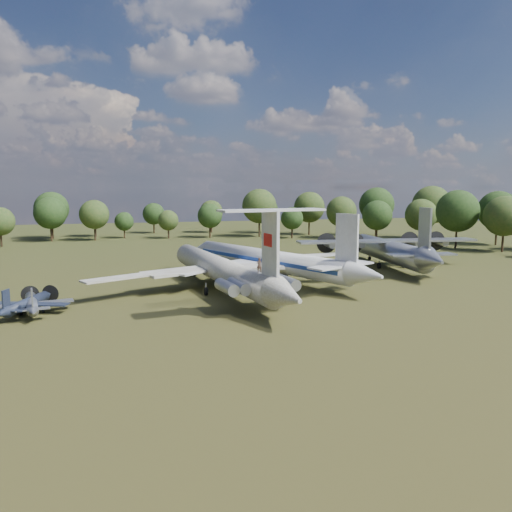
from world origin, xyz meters
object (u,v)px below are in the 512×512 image
object	(u,v)px
tu104_jet	(268,264)
an12_transport	(389,254)
small_prop_west	(27,306)
person_on_il62	(259,265)
il62_airliner	(221,274)
small_prop_northwest	(32,306)

from	to	relation	value
tu104_jet	an12_transport	bearing A→B (deg)	-12.99
small_prop_west	person_on_il62	distance (m)	28.44
il62_airliner	an12_transport	size ratio (longest dim) A/B	1.29
person_on_il62	an12_transport	bearing A→B (deg)	-145.30
small_prop_west	person_on_il62	size ratio (longest dim) A/B	7.38
tu104_jet	il62_airliner	bearing A→B (deg)	-164.81
an12_transport	il62_airliner	bearing A→B (deg)	-154.14
il62_airliner	person_on_il62	distance (m)	14.39
tu104_jet	small_prop_northwest	xyz separation A→B (m)	(-34.27, -14.92, -1.48)
tu104_jet	person_on_il62	world-z (taller)	person_on_il62
il62_airliner	small_prop_west	xyz separation A→B (m)	(-25.21, -7.06, -1.53)
il62_airliner	an12_transport	xyz separation A→B (m)	(35.31, 12.95, 0.09)
tu104_jet	person_on_il62	xyz separation A→B (m)	(-7.61, -21.70, 3.44)
il62_airliner	tu104_jet	bearing A→B (deg)	31.29
small_prop_northwest	il62_airliner	bearing A→B (deg)	5.43
il62_airliner	person_on_il62	xyz separation A→B (m)	(1.97, -13.84, 3.39)
an12_transport	small_prop_northwest	xyz separation A→B (m)	(-60.00, -20.01, -1.63)
small_prop_west	small_prop_northwest	bearing A→B (deg)	20.76
il62_airliner	person_on_il62	world-z (taller)	person_on_il62
tu104_jet	small_prop_west	distance (m)	37.88
il62_airliner	person_on_il62	bearing A→B (deg)	-90.00
small_prop_west	small_prop_northwest	distance (m)	0.52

